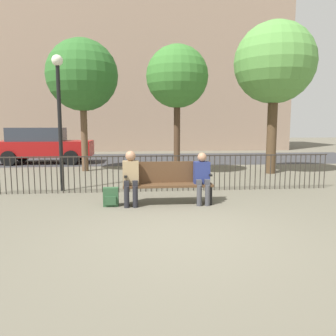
# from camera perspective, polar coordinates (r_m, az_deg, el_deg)

# --- Properties ---
(ground_plane) EXTENTS (80.00, 80.00, 0.00)m
(ground_plane) POSITION_cam_1_polar(r_m,az_deg,el_deg) (5.24, 2.31, -11.69)
(ground_plane) COLOR #605B4C
(park_bench) EXTENTS (1.94, 0.45, 0.92)m
(park_bench) POSITION_cam_1_polar(r_m,az_deg,el_deg) (7.21, -0.06, -2.29)
(park_bench) COLOR #4C331E
(park_bench) RESTS_ON ground
(seated_person_0) EXTENTS (0.34, 0.39, 1.18)m
(seated_person_0) POSITION_cam_1_polar(r_m,az_deg,el_deg) (7.02, -6.50, -1.20)
(seated_person_0) COLOR black
(seated_person_0) RESTS_ON ground
(seated_person_1) EXTENTS (0.34, 0.39, 1.13)m
(seated_person_1) POSITION_cam_1_polar(r_m,az_deg,el_deg) (7.16, 5.96, -1.31)
(seated_person_1) COLOR #3D3D42
(seated_person_1) RESTS_ON ground
(backpack) EXTENTS (0.32, 0.21, 0.40)m
(backpack) POSITION_cam_1_polar(r_m,az_deg,el_deg) (7.11, -9.91, -5.02)
(backpack) COLOR #284C2D
(backpack) RESTS_ON ground
(fence_railing) EXTENTS (9.01, 0.03, 0.95)m
(fence_railing) POSITION_cam_1_polar(r_m,az_deg,el_deg) (8.52, -1.06, -0.38)
(fence_railing) COLOR #2D2823
(fence_railing) RESTS_ON ground
(tree_0) EXTENTS (2.12, 2.12, 4.43)m
(tree_0) POSITION_cam_1_polar(r_m,az_deg,el_deg) (11.58, 1.60, 15.50)
(tree_0) COLOR #422D1E
(tree_0) RESTS_ON ground
(tree_1) EXTENTS (2.80, 2.80, 5.28)m
(tree_1) POSITION_cam_1_polar(r_m,az_deg,el_deg) (12.48, 18.06, 16.86)
(tree_1) COLOR #4C3823
(tree_1) RESTS_ON ground
(tree_2) EXTENTS (2.61, 2.61, 4.86)m
(tree_2) POSITION_cam_1_polar(r_m,az_deg,el_deg) (12.86, -14.70, 15.29)
(tree_2) COLOR brown
(tree_2) RESTS_ON ground
(lamp_post) EXTENTS (0.28, 0.28, 3.48)m
(lamp_post) POSITION_cam_1_polar(r_m,az_deg,el_deg) (8.99, -18.46, 10.91)
(lamp_post) COLOR black
(lamp_post) RESTS_ON ground
(street_surface) EXTENTS (24.00, 6.00, 0.01)m
(street_surface) POSITION_cam_1_polar(r_m,az_deg,el_deg) (17.00, -3.31, 1.62)
(street_surface) COLOR #333335
(street_surface) RESTS_ON ground
(parked_car_0) EXTENTS (4.20, 1.94, 1.62)m
(parked_car_0) POSITION_cam_1_polar(r_m,az_deg,el_deg) (15.97, -20.97, 3.79)
(parked_car_0) COLOR maroon
(parked_car_0) RESTS_ON ground
(building_facade) EXTENTS (20.00, 6.00, 13.08)m
(building_facade) POSITION_cam_1_polar(r_m,az_deg,el_deg) (25.37, -4.22, 18.35)
(building_facade) COLOR gray
(building_facade) RESTS_ON ground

